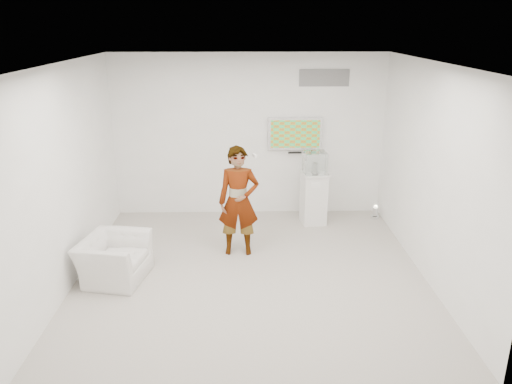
% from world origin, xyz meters
% --- Properties ---
extents(room, '(5.01, 5.01, 3.00)m').
position_xyz_m(room, '(0.00, 0.00, 1.50)').
color(room, '#A7A299').
rests_on(room, ground).
extents(tv, '(1.00, 0.08, 0.60)m').
position_xyz_m(tv, '(0.85, 2.45, 1.55)').
color(tv, silver).
rests_on(tv, room).
extents(logo_decal, '(0.90, 0.02, 0.30)m').
position_xyz_m(logo_decal, '(1.35, 2.49, 2.55)').
color(logo_decal, slate).
rests_on(logo_decal, room).
extents(person, '(0.63, 0.42, 1.73)m').
position_xyz_m(person, '(-0.18, 0.70, 0.87)').
color(person, silver).
rests_on(person, room).
extents(armchair, '(1.00, 1.09, 0.62)m').
position_xyz_m(armchair, '(-1.95, -0.12, 0.31)').
color(armchair, silver).
rests_on(armchair, room).
extents(pedestal, '(0.52, 0.52, 0.95)m').
position_xyz_m(pedestal, '(1.16, 1.92, 0.48)').
color(pedestal, white).
rests_on(pedestal, room).
extents(floor_uplight, '(0.19, 0.19, 0.25)m').
position_xyz_m(floor_uplight, '(2.36, 2.10, 0.12)').
color(floor_uplight, white).
rests_on(floor_uplight, room).
extents(vitrine, '(0.41, 0.41, 0.38)m').
position_xyz_m(vitrine, '(1.16, 1.92, 1.14)').
color(vitrine, white).
rests_on(vitrine, pedestal).
extents(console, '(0.10, 0.15, 0.20)m').
position_xyz_m(console, '(1.16, 1.92, 1.05)').
color(console, white).
rests_on(console, pedestal).
extents(wii_remote, '(0.08, 0.16, 0.04)m').
position_xyz_m(wii_remote, '(0.07, 0.85, 1.56)').
color(wii_remote, white).
rests_on(wii_remote, person).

